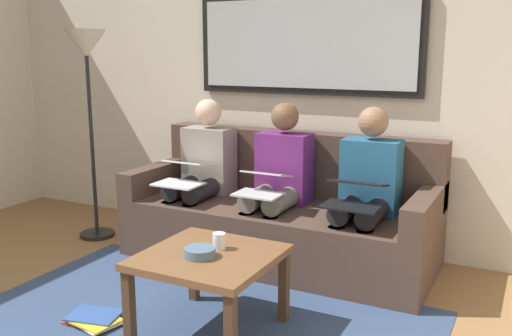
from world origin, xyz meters
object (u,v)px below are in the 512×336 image
Objects in this scene: person_middle at (278,178)px; cup at (219,241)px; couch at (282,216)px; laptop_white at (185,172)px; framed_mirror at (305,44)px; bowl at (200,252)px; person_right at (202,170)px; standing_lamp at (87,67)px; person_left at (366,188)px; laptop_silver at (263,183)px; coffee_table at (209,264)px; laptop_black at (355,193)px; magazine_stack at (94,319)px.

cup is at bearing 97.67° from person_middle.
laptop_white is (0.64, 0.31, 0.32)m from couch.
bowl is at bearing 93.93° from framed_mirror.
person_right is 1.20m from standing_lamp.
person_right is (1.28, 0.00, 0.00)m from person_left.
person_right reaches higher than laptop_silver.
framed_mirror is 1.56× the size of person_left.
coffee_table is 0.11m from bowl.
person_right is 0.69× the size of standing_lamp.
standing_lamp reaches higher than person_right.
bowl is (0.02, 0.06, 0.09)m from coffee_table.
laptop_black reaches higher than bowl.
person_left is 1.30m from laptop_white.
laptop_black reaches higher than cup.
cup is at bearing 58.78° from laptop_black.
framed_mirror is 19.82× the size of cup.
person_left is 1.87m from magazine_stack.
laptop_black is 0.64m from laptop_silver.
magazine_stack is at bearing 44.49° from laptop_black.
magazine_stack is at bearing 132.00° from standing_lamp.
standing_lamp is (1.55, 0.20, 0.76)m from person_middle.
bowl is at bearing 148.69° from standing_lamp.
standing_lamp reaches higher than couch.
person_middle is 0.64m from person_right.
person_left is (-0.64, 0.46, -0.94)m from framed_mirror.
bowl is 0.78m from magazine_stack.
person_middle is 1.00× the size of person_right.
person_middle reaches higher than cup.
person_right is (1.28, -0.24, -0.02)m from laptop_black.
bowl is at bearing 61.52° from laptop_black.
person_right is at bearing -20.89° from laptop_silver.
bowl is 1.11m from laptop_black.
couch is at bearing -173.87° from person_right.
laptop_silver is at bearing 20.89° from person_left.
bowl is 0.48× the size of magazine_stack.
person_left reaches higher than magazine_stack.
laptop_silver is at bearing 90.00° from framed_mirror.
bowl is at bearing 79.14° from cup.
person_left reaches higher than cup.
laptop_black is 1.05× the size of magazine_stack.
couch is at bearing -84.88° from bowl.
person_middle is 1.74m from standing_lamp.
person_left reaches higher than couch.
magazine_stack is at bearing 18.81° from coffee_table.
couch is at bearing 90.00° from framed_mirror.
laptop_white is (0.64, 0.24, 0.03)m from person_middle.
bowl reaches higher than magazine_stack.
framed_mirror is 5.07× the size of laptop_silver.
framed_mirror reaches higher than laptop_black.
person_left is 2.97× the size of laptop_white.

